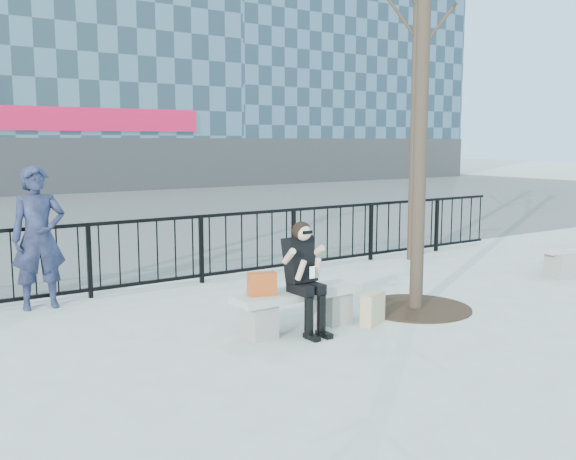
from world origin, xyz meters
TOP-DOWN VIEW (x-y plane):
  - ground at (0.00, 0.00)m, footprint 120.00×120.00m
  - street_surface at (0.00, 15.00)m, footprint 60.00×23.00m
  - railing at (0.00, 3.00)m, footprint 14.00×0.06m
  - building_right at (20.00, 27.00)m, footprint 16.20×10.20m
  - tree_grate at (1.90, -0.10)m, footprint 1.50×1.50m
  - bench_main at (0.00, 0.00)m, footprint 1.65×0.46m
  - seated_woman at (0.00, -0.16)m, footprint 0.50×0.64m
  - handbag at (-0.49, 0.02)m, footprint 0.36×0.24m
  - shopping_bag at (0.91, -0.33)m, footprint 0.45×0.31m
  - standing_man at (-2.33, 2.80)m, footprint 0.74×0.52m

SIDE VIEW (x-z plane):
  - ground at x=0.00m, z-range 0.00..0.00m
  - street_surface at x=0.00m, z-range 0.00..0.01m
  - tree_grate at x=1.90m, z-range 0.00..0.02m
  - shopping_bag at x=0.91m, z-range 0.00..0.40m
  - bench_main at x=0.00m, z-range 0.06..0.55m
  - railing at x=0.00m, z-range 0.00..1.11m
  - handbag at x=-0.49m, z-range 0.49..0.76m
  - seated_woman at x=0.00m, z-range 0.00..1.34m
  - standing_man at x=-2.33m, z-range 0.00..1.95m
  - building_right at x=20.00m, z-range 0.00..20.60m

